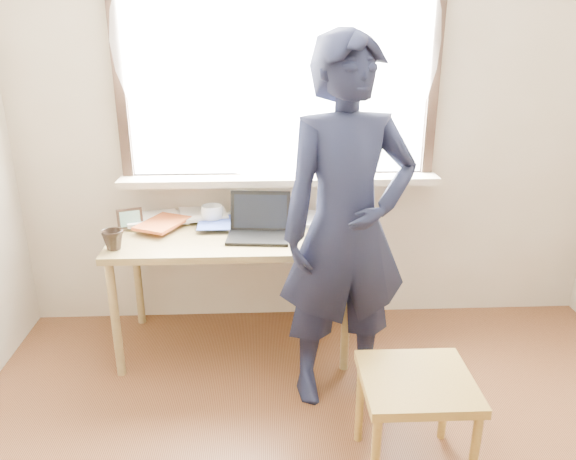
{
  "coord_description": "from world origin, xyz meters",
  "views": [
    {
      "loc": [
        -0.29,
        -1.27,
        1.8
      ],
      "look_at": [
        -0.19,
        0.95,
        0.97
      ],
      "focal_mm": 35.0,
      "sensor_mm": 36.0,
      "label": 1
    }
  ],
  "objects_px": {
    "work_chair": "(416,393)",
    "desk": "(232,246)",
    "mug_dark": "(113,240)",
    "person": "(347,229)",
    "mug_white": "(212,214)",
    "laptop": "(259,226)"
  },
  "relations": [
    {
      "from": "laptop",
      "to": "work_chair",
      "type": "distance_m",
      "value": 1.23
    },
    {
      "from": "work_chair",
      "to": "person",
      "type": "distance_m",
      "value": 0.79
    },
    {
      "from": "desk",
      "to": "work_chair",
      "type": "bearing_deg",
      "value": -52.57
    },
    {
      "from": "work_chair",
      "to": "desk",
      "type": "bearing_deg",
      "value": 127.43
    },
    {
      "from": "laptop",
      "to": "mug_dark",
      "type": "bearing_deg",
      "value": -167.47
    },
    {
      "from": "desk",
      "to": "mug_dark",
      "type": "relative_size",
      "value": 11.7
    },
    {
      "from": "mug_white",
      "to": "work_chair",
      "type": "height_order",
      "value": "mug_white"
    },
    {
      "from": "desk",
      "to": "laptop",
      "type": "relative_size",
      "value": 3.68
    },
    {
      "from": "work_chair",
      "to": "laptop",
      "type": "bearing_deg",
      "value": 122.45
    },
    {
      "from": "laptop",
      "to": "work_chair",
      "type": "height_order",
      "value": "laptop"
    },
    {
      "from": "laptop",
      "to": "person",
      "type": "xyz_separation_m",
      "value": [
        0.41,
        -0.43,
        0.14
      ]
    },
    {
      "from": "desk",
      "to": "person",
      "type": "xyz_separation_m",
      "value": [
        0.56,
        -0.46,
        0.26
      ]
    },
    {
      "from": "mug_dark",
      "to": "work_chair",
      "type": "xyz_separation_m",
      "value": [
        1.38,
        -0.83,
        -0.37
      ]
    },
    {
      "from": "mug_white",
      "to": "work_chair",
      "type": "relative_size",
      "value": 0.29
    },
    {
      "from": "desk",
      "to": "laptop",
      "type": "height_order",
      "value": "laptop"
    },
    {
      "from": "person",
      "to": "mug_dark",
      "type": "bearing_deg",
      "value": 156.55
    },
    {
      "from": "mug_white",
      "to": "mug_dark",
      "type": "xyz_separation_m",
      "value": [
        -0.47,
        -0.39,
        0.0
      ]
    },
    {
      "from": "desk",
      "to": "person",
      "type": "height_order",
      "value": "person"
    },
    {
      "from": "mug_white",
      "to": "person",
      "type": "bearing_deg",
      "value": -43.42
    },
    {
      "from": "person",
      "to": "mug_white",
      "type": "bearing_deg",
      "value": 125.79
    },
    {
      "from": "desk",
      "to": "mug_white",
      "type": "xyz_separation_m",
      "value": [
        -0.12,
        0.19,
        0.12
      ]
    },
    {
      "from": "mug_dark",
      "to": "person",
      "type": "distance_m",
      "value": 1.19
    }
  ]
}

